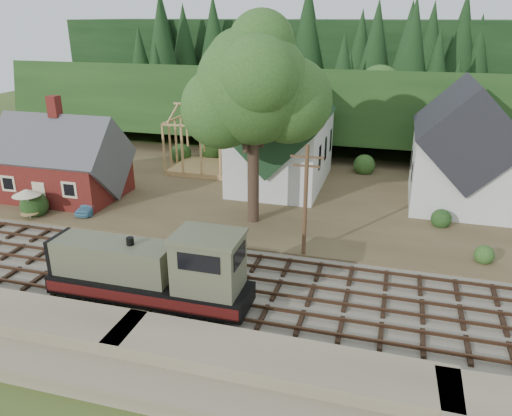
# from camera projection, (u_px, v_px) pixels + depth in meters

# --- Properties ---
(ground) EXTENTS (140.00, 140.00, 0.00)m
(ground) POSITION_uv_depth(u_px,v_px,m) (179.00, 280.00, 31.68)
(ground) COLOR #384C1E
(ground) RESTS_ON ground
(embankment) EXTENTS (64.00, 5.00, 1.60)m
(embankment) POSITION_uv_depth(u_px,v_px,m) (107.00, 363.00, 24.06)
(embankment) COLOR #7F7259
(embankment) RESTS_ON ground
(railroad_bed) EXTENTS (64.00, 11.00, 0.16)m
(railroad_bed) POSITION_uv_depth(u_px,v_px,m) (179.00, 278.00, 31.65)
(railroad_bed) COLOR #726B5B
(railroad_bed) RESTS_ON ground
(village_flat) EXTENTS (64.00, 26.00, 0.30)m
(village_flat) POSITION_uv_depth(u_px,v_px,m) (256.00, 189.00, 47.76)
(village_flat) COLOR brown
(village_flat) RESTS_ON ground
(hillside) EXTENTS (70.00, 28.96, 12.74)m
(hillside) POSITION_uv_depth(u_px,v_px,m) (303.00, 136.00, 69.34)
(hillside) COLOR #1E3F19
(hillside) RESTS_ON ground
(ridge) EXTENTS (80.00, 20.00, 12.00)m
(ridge) POSITION_uv_depth(u_px,v_px,m) (321.00, 115.00, 83.68)
(ridge) COLOR black
(ridge) RESTS_ON ground
(depot) EXTENTS (10.80, 7.41, 9.00)m
(depot) POSITION_uv_depth(u_px,v_px,m) (63.00, 165.00, 44.45)
(depot) COLOR #541513
(depot) RESTS_ON village_flat
(church) EXTENTS (8.40, 15.17, 13.00)m
(church) POSITION_uv_depth(u_px,v_px,m) (282.00, 135.00, 46.94)
(church) COLOR silver
(church) RESTS_ON village_flat
(farmhouse) EXTENTS (8.40, 10.80, 10.60)m
(farmhouse) POSITION_uv_depth(u_px,v_px,m) (463.00, 151.00, 42.36)
(farmhouse) COLOR silver
(farmhouse) RESTS_ON village_flat
(timber_frame) EXTENTS (8.20, 6.20, 6.99)m
(timber_frame) POSITION_uv_depth(u_px,v_px,m) (211.00, 143.00, 51.75)
(timber_frame) COLOR tan
(timber_frame) RESTS_ON village_flat
(lattice_tower) EXTENTS (3.20, 3.20, 12.12)m
(lattice_tower) POSITION_uv_depth(u_px,v_px,m) (229.00, 70.00, 54.68)
(lattice_tower) COLOR silver
(lattice_tower) RESTS_ON village_flat
(big_tree) EXTENTS (10.90, 8.40, 14.70)m
(big_tree) POSITION_uv_depth(u_px,v_px,m) (256.00, 95.00, 36.47)
(big_tree) COLOR #38281E
(big_tree) RESTS_ON village_flat
(telegraph_pole_near) EXTENTS (2.20, 0.28, 8.00)m
(telegraph_pole_near) POSITION_uv_depth(u_px,v_px,m) (305.00, 200.00, 33.02)
(telegraph_pole_near) COLOR #4C331E
(telegraph_pole_near) RESTS_ON ground
(locomotive) EXTENTS (11.70, 2.93, 4.69)m
(locomotive) POSITION_uv_depth(u_px,v_px,m) (155.00, 272.00, 28.23)
(locomotive) COLOR black
(locomotive) RESTS_ON railroad_bed
(car_blue) EXTENTS (1.59, 3.36, 1.11)m
(car_blue) POSITION_uv_depth(u_px,v_px,m) (90.00, 206.00, 41.52)
(car_blue) COLOR #63ADD5
(car_blue) RESTS_ON village_flat
(patio_set) EXTENTS (2.23, 2.23, 2.49)m
(patio_set) POSITION_uv_depth(u_px,v_px,m) (26.00, 194.00, 39.69)
(patio_set) COLOR silver
(patio_set) RESTS_ON village_flat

